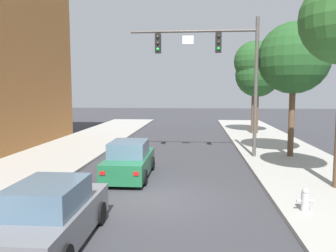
{
  "coord_description": "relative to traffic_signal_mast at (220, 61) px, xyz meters",
  "views": [
    {
      "loc": [
        1.46,
        -11.24,
        3.76
      ],
      "look_at": [
        0.0,
        5.19,
        2.0
      ],
      "focal_mm": 35.55,
      "sensor_mm": 36.0,
      "label": 1
    }
  ],
  "objects": [
    {
      "name": "traffic_signal_mast",
      "position": [
        0.0,
        0.0,
        0.0
      ],
      "size": [
        6.92,
        0.38,
        7.5
      ],
      "color": "#514C47",
      "rests_on": "sidewalk_right"
    },
    {
      "name": "street_tree_farthest",
      "position": [
        3.84,
        10.36,
        -0.3
      ],
      "size": [
        3.72,
        3.72,
        6.79
      ],
      "color": "brown",
      "rests_on": "sidewalk_right"
    },
    {
      "name": "street_tree_second",
      "position": [
        3.98,
        0.27,
        0.12
      ],
      "size": [
        3.84,
        3.84,
        7.27
      ],
      "color": "brown",
      "rests_on": "sidewalk_right"
    },
    {
      "name": "fire_hydrant",
      "position": [
        2.08,
        -8.41,
        -4.85
      ],
      "size": [
        0.48,
        0.24,
        0.72
      ],
      "color": "#B2B2B7",
      "rests_on": "sidewalk_right"
    },
    {
      "name": "street_tree_third",
      "position": [
        3.54,
        10.23,
        0.77
      ],
      "size": [
        3.41,
        3.41,
        7.73
      ],
      "color": "brown",
      "rests_on": "sidewalk_right"
    },
    {
      "name": "ground_plane",
      "position": [
        -2.63,
        -7.18,
        -5.36
      ],
      "size": [
        120.0,
        120.0,
        0.0
      ],
      "primitive_type": "plane",
      "color": "#38383D"
    },
    {
      "name": "car_following_grey",
      "position": [
        -4.68,
        -10.93,
        -4.64
      ],
      "size": [
        1.87,
        4.26,
        1.6
      ],
      "color": "slate",
      "rests_on": "ground"
    },
    {
      "name": "car_lead_green",
      "position": [
        -4.1,
        -4.39,
        -4.64
      ],
      "size": [
        1.89,
        4.27,
        1.6
      ],
      "color": "#1E663D",
      "rests_on": "ground"
    }
  ]
}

